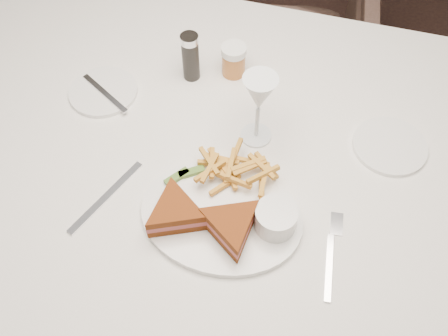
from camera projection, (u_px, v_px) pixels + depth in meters
name	position (u px, v px, depth m)	size (l,w,h in m)	color
ground	(186.00, 226.00, 1.82)	(5.00, 5.00, 0.00)	black
table	(229.00, 243.00, 1.36)	(1.63, 1.09, 0.75)	silver
chair_far	(266.00, 33.00, 1.88)	(0.71, 0.67, 0.73)	#422F28
table_setting	(230.00, 169.00, 1.00)	(0.82, 0.64, 0.18)	white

